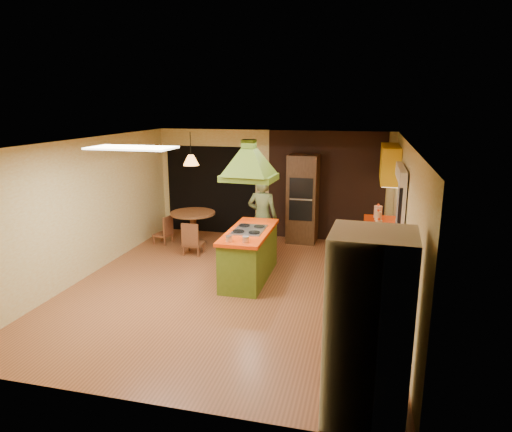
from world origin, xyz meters
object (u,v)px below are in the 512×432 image
(man, at_px, (262,217))
(dining_table, at_px, (193,222))
(kitchen_island, at_px, (249,254))
(wall_oven, at_px, (303,199))
(refrigerator, at_px, (368,328))
(canister_large, at_px, (378,212))

(man, relative_size, dining_table, 1.69)
(kitchen_island, relative_size, wall_oven, 0.91)
(wall_oven, bearing_deg, man, -115.49)
(refrigerator, xyz_separation_m, dining_table, (-3.81, 5.02, -0.45))
(wall_oven, xyz_separation_m, canister_large, (1.63, -1.04, 0.04))
(man, height_order, dining_table, man)
(refrigerator, relative_size, canister_large, 8.41)
(man, bearing_deg, refrigerator, 116.99)
(refrigerator, bearing_deg, dining_table, 129.88)
(wall_oven, distance_m, dining_table, 2.51)
(dining_table, height_order, canister_large, canister_large)
(refrigerator, height_order, dining_table, refrigerator)
(wall_oven, height_order, dining_table, wall_oven)
(kitchen_island, xyz_separation_m, canister_large, (2.22, 1.45, 0.57))
(refrigerator, relative_size, dining_table, 1.96)
(wall_oven, bearing_deg, canister_large, -30.37)
(canister_large, bearing_deg, kitchen_island, -146.89)
(canister_large, bearing_deg, refrigerator, -91.80)
(kitchen_island, height_order, refrigerator, refrigerator)
(man, distance_m, canister_large, 2.29)
(man, bearing_deg, dining_table, -12.45)
(refrigerator, distance_m, wall_oven, 6.00)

